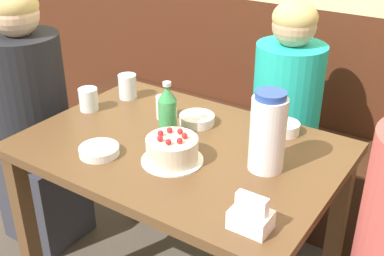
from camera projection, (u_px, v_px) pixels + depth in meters
The scene contains 14 objects.
bench_seat at pixel (270, 169), 2.57m from camera, with size 2.44×0.38×0.45m.
dining_table at pixel (181, 172), 1.76m from camera, with size 1.11×0.77×0.76m.
birthday_cake at pixel (172, 150), 1.59m from camera, with size 0.21×0.21×0.11m.
water_pitcher at pixel (268, 132), 1.51m from camera, with size 0.12×0.12×0.27m.
soju_bottle at pixel (168, 111), 1.72m from camera, with size 0.07×0.07×0.21m.
napkin_holder at pixel (251, 216), 1.28m from camera, with size 0.11×0.08×0.11m.
bowl_soup_white at pixel (99, 151), 1.64m from camera, with size 0.14×0.14×0.03m.
bowl_rice_small at pixel (285, 128), 1.78m from camera, with size 0.11×0.11×0.04m.
bowl_side_dish at pixel (197, 119), 1.85m from camera, with size 0.14×0.14×0.04m.
glass_water_tall at pixel (89, 99), 1.95m from camera, with size 0.08×0.08×0.09m.
glass_tumbler_short at pixel (128, 86), 2.06m from camera, with size 0.08×0.08×0.10m.
glass_shot_small at pixel (164, 107), 1.88m from camera, with size 0.06×0.06×0.09m.
person_pale_blue_shirt at pixel (35, 129), 2.20m from camera, with size 0.34×0.33×1.22m.
person_grey_tee at pixel (283, 136), 2.22m from camera, with size 0.30×0.34×1.17m.
Camera 1 is at (0.87, -1.22, 1.59)m, focal length 45.00 mm.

